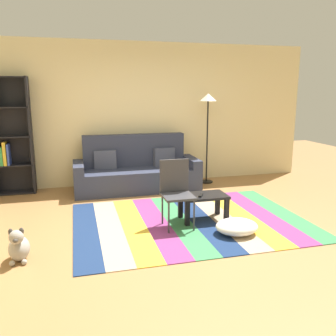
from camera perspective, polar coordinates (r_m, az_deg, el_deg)
ground_plane at (r=4.80m, az=1.58°, el=-9.59°), size 14.00×14.00×0.00m
back_wall at (r=6.95m, az=-4.34°, el=8.66°), size 6.80×0.10×2.70m
rug at (r=5.03m, az=3.60°, el=-8.52°), size 3.19×2.32×0.01m
couch at (r=6.55m, az=-5.11°, el=-0.56°), size 2.26×0.80×1.00m
coffee_table at (r=5.00m, az=5.72°, el=-5.17°), size 0.65×0.40×0.36m
pouf at (r=4.64m, az=11.05°, el=-9.28°), size 0.55×0.46×0.18m
dog at (r=4.20m, az=-22.98°, el=-11.63°), size 0.22×0.35×0.40m
standing_lamp at (r=6.90m, az=6.46°, el=9.48°), size 0.32×0.32×1.75m
tv_remote at (r=4.91m, az=5.31°, el=-4.40°), size 0.11×0.15×0.02m
folding_chair at (r=4.71m, az=1.32°, el=-3.17°), size 0.40×0.40×0.90m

